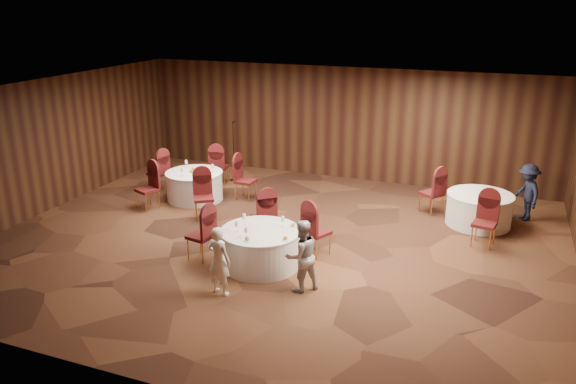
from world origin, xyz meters
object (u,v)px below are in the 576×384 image
(table_right, at_px, (479,209))
(mic_stand, at_px, (234,163))
(woman_b, at_px, (301,256))
(table_left, at_px, (195,186))
(table_main, at_px, (260,247))
(woman_a, at_px, (219,261))
(man_c, at_px, (527,192))

(table_right, height_order, mic_stand, mic_stand)
(mic_stand, relative_size, woman_b, 1.29)
(table_left, xyz_separation_m, mic_stand, (0.23, 1.85, 0.14))
(table_main, distance_m, woman_a, 1.34)
(table_right, bearing_deg, table_left, -172.99)
(woman_b, height_order, man_c, man_c)
(table_right, distance_m, mic_stand, 6.85)
(table_main, bearing_deg, man_c, 42.61)
(table_right, distance_m, woman_b, 5.21)
(table_left, relative_size, woman_a, 1.15)
(table_right, xyz_separation_m, man_c, (1.01, 0.72, 0.31))
(table_right, xyz_separation_m, woman_a, (-4.07, -5.06, 0.26))
(mic_stand, bearing_deg, woman_b, -53.39)
(woman_a, xyz_separation_m, woman_b, (1.29, 0.66, 0.03))
(table_main, xyz_separation_m, woman_b, (1.08, -0.64, 0.29))
(table_left, distance_m, woman_a, 5.13)
(woman_a, distance_m, man_c, 7.69)
(mic_stand, distance_m, woman_b, 6.71)
(table_main, distance_m, table_right, 5.39)
(woman_b, distance_m, man_c, 6.37)
(table_main, relative_size, man_c, 1.15)
(table_left, bearing_deg, mic_stand, 82.83)
(table_right, xyz_separation_m, mic_stand, (-6.78, 0.99, 0.14))
(mic_stand, distance_m, woman_a, 6.62)
(mic_stand, relative_size, man_c, 1.27)
(table_left, distance_m, mic_stand, 1.87)
(mic_stand, xyz_separation_m, woman_a, (2.71, -6.04, 0.12))
(man_c, bearing_deg, table_left, -104.11)
(mic_stand, distance_m, man_c, 7.80)
(man_c, bearing_deg, woman_a, -66.61)
(table_left, distance_m, table_right, 7.07)
(mic_stand, height_order, man_c, mic_stand)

